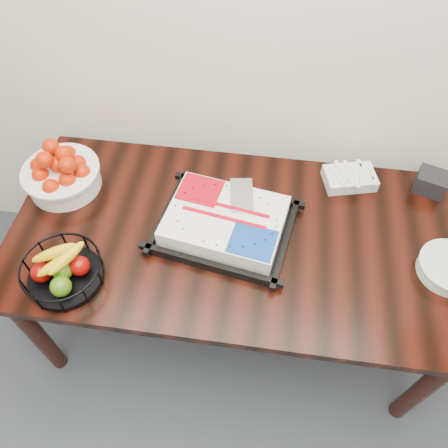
# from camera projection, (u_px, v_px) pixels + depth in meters

# --- Properties ---
(table) EXTENTS (1.80, 0.90, 0.75)m
(table) POSITION_uv_depth(u_px,v_px,m) (235.00, 246.00, 1.80)
(table) COLOR black
(table) RESTS_ON ground
(cake_tray) EXTENTS (0.57, 0.48, 0.10)m
(cake_tray) POSITION_uv_depth(u_px,v_px,m) (225.00, 223.00, 1.70)
(cake_tray) COLOR black
(cake_tray) RESTS_ON table
(tangerine_bowl) EXTENTS (0.32, 0.32, 0.20)m
(tangerine_bowl) POSITION_uv_depth(u_px,v_px,m) (61.00, 171.00, 1.81)
(tangerine_bowl) COLOR white
(tangerine_bowl) RESTS_ON table
(fruit_basket) EXTENTS (0.29, 0.29, 0.15)m
(fruit_basket) POSITION_uv_depth(u_px,v_px,m) (62.00, 270.00, 1.56)
(fruit_basket) COLOR black
(fruit_basket) RESTS_ON table
(fork_bag) EXTENTS (0.24, 0.19, 0.06)m
(fork_bag) POSITION_uv_depth(u_px,v_px,m) (350.00, 178.00, 1.87)
(fork_bag) COLOR silver
(fork_bag) RESTS_ON table
(napkin_box) EXTENTS (0.15, 0.14, 0.09)m
(napkin_box) POSITION_uv_depth(u_px,v_px,m) (431.00, 182.00, 1.84)
(napkin_box) COLOR black
(napkin_box) RESTS_ON table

